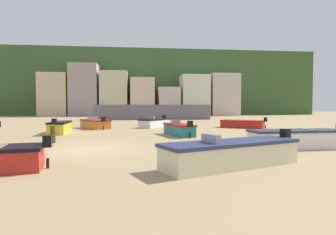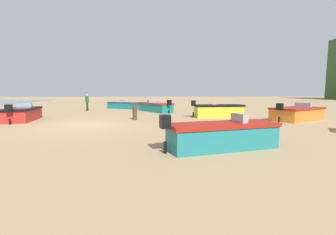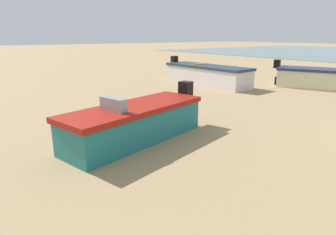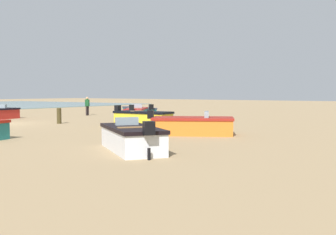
{
  "view_description": "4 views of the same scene",
  "coord_description": "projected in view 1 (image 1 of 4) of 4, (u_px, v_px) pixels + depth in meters",
  "views": [
    {
      "loc": [
        2.33,
        -14.29,
        2.16
      ],
      "look_at": [
        5.28,
        11.27,
        1.08
      ],
      "focal_mm": 30.36,
      "sensor_mm": 36.0,
      "label": 1
    },
    {
      "loc": [
        12.5,
        3.78,
        1.82
      ],
      "look_at": [
        0.04,
        4.69,
        0.41
      ],
      "focal_mm": 24.15,
      "sensor_mm": 36.0,
      "label": 2
    },
    {
      "loc": [
        -0.17,
        9.25,
        2.38
      ],
      "look_at": [
        5.09,
        5.39,
        0.53
      ],
      "focal_mm": 31.1,
      "sensor_mm": 36.0,
      "label": 3
    },
    {
      "loc": [
        14.89,
        23.01,
        2.03
      ],
      "look_at": [
        -0.76,
        12.28,
        0.82
      ],
      "focal_mm": 42.96,
      "sensor_mm": 36.0,
      "label": 4
    }
  ],
  "objects": [
    {
      "name": "townhouse_centre_left",
      "position": [
        114.0,
        94.0,
        60.55
      ],
      "size": [
        5.6,
        6.67,
        9.31
      ],
      "primitive_type": "cube",
      "color": "beige",
      "rests_on": "ground"
    },
    {
      "name": "boat_white_3",
      "position": [
        154.0,
        123.0,
        28.55
      ],
      "size": [
        3.4,
        3.94,
        1.16
      ],
      "rotation": [
        0.0,
        0.0,
        2.52
      ],
      "color": "white",
      "rests_on": "ground"
    },
    {
      "name": "mooring_post_near_water",
      "position": [
        53.0,
        134.0,
        16.35
      ],
      "size": [
        0.29,
        0.29,
        1.0
      ],
      "primitive_type": "cylinder",
      "color": "#40361C",
      "rests_on": "ground"
    },
    {
      "name": "boat_orange_7",
      "position": [
        95.0,
        124.0,
        26.95
      ],
      "size": [
        3.34,
        4.18,
        1.16
      ],
      "rotation": [
        0.0,
        0.0,
        0.49
      ],
      "color": "orange",
      "rests_on": "ground"
    },
    {
      "name": "townhouse_far_left",
      "position": [
        55.0,
        95.0,
        58.67
      ],
      "size": [
        5.63,
        5.65,
        8.8
      ],
      "primitive_type": "cube",
      "color": "#D1B78E",
      "rests_on": "ground"
    },
    {
      "name": "boat_teal_0",
      "position": [
        179.0,
        129.0,
        20.6
      ],
      "size": [
        2.01,
        3.94,
        1.16
      ],
      "rotation": [
        0.0,
        0.0,
        0.24
      ],
      "color": "#1F757B",
      "rests_on": "ground"
    },
    {
      "name": "boat_red_9",
      "position": [
        243.0,
        124.0,
        27.6
      ],
      "size": [
        4.25,
        3.62,
        1.06
      ],
      "rotation": [
        0.0,
        0.0,
        0.97
      ],
      "color": "red",
      "rests_on": "ground"
    },
    {
      "name": "boat_yellow_4",
      "position": [
        60.0,
        127.0,
        22.12
      ],
      "size": [
        1.44,
        3.8,
        1.23
      ],
      "rotation": [
        0.0,
        0.0,
        0.05
      ],
      "color": "gold",
      "rests_on": "ground"
    },
    {
      "name": "headland_hill",
      "position": [
        127.0,
        86.0,
        79.2
      ],
      "size": [
        90.0,
        32.0,
        15.14
      ],
      "primitive_type": "cube",
      "color": "#3A582D",
      "rests_on": "ground"
    },
    {
      "name": "townhouse_centre_right",
      "position": [
        169.0,
        102.0,
        61.36
      ],
      "size": [
        4.52,
        5.48,
        6.07
      ],
      "primitive_type": "cube",
      "color": "beige",
      "rests_on": "ground"
    },
    {
      "name": "boat_white_8",
      "position": [
        296.0,
        139.0,
        14.3
      ],
      "size": [
        5.05,
        1.64,
        1.27
      ],
      "rotation": [
        0.0,
        0.0,
        1.62
      ],
      "color": "white",
      "rests_on": "ground"
    },
    {
      "name": "harbor_pier",
      "position": [
        153.0,
        112.0,
        44.31
      ],
      "size": [
        17.81,
        2.4,
        2.31
      ],
      "primitive_type": "cube",
      "color": "slate",
      "rests_on": "ground"
    },
    {
      "name": "boat_cream_2",
      "position": [
        232.0,
        153.0,
        10.04
      ],
      "size": [
        5.5,
        3.35,
        1.23
      ],
      "rotation": [
        0.0,
        0.0,
        1.95
      ],
      "color": "beige",
      "rests_on": "ground"
    },
    {
      "name": "ground_plane",
      "position": [
        88.0,
        149.0,
        14.0
      ],
      "size": [
        160.0,
        160.0,
        0.0
      ],
      "primitive_type": "plane",
      "color": "#A2855D"
    },
    {
      "name": "townhouse_right",
      "position": [
        194.0,
        96.0,
        62.68
      ],
      "size": [
        5.86,
        6.94,
        8.76
      ],
      "primitive_type": "cube",
      "color": "silver",
      "rests_on": "ground"
    },
    {
      "name": "townhouse_far_right",
      "position": [
        222.0,
        95.0,
        63.41
      ],
      "size": [
        6.1,
        6.93,
        9.1
      ],
      "primitive_type": "cube",
      "color": "beige",
      "rests_on": "ground"
    },
    {
      "name": "townhouse_left",
      "position": [
        85.0,
        90.0,
        59.56
      ],
      "size": [
        5.68,
        6.14,
        10.76
      ],
      "primitive_type": "cube",
      "color": "#9D9190",
      "rests_on": "ground"
    },
    {
      "name": "townhouse_centre",
      "position": [
        142.0,
        97.0,
        61.05
      ],
      "size": [
        5.02,
        6.26,
        8.01
      ],
      "primitive_type": "cube",
      "color": "beige",
      "rests_on": "ground"
    }
  ]
}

